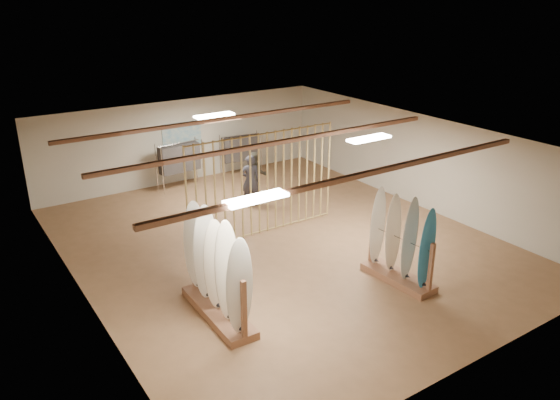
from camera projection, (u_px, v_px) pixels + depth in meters
floor at (280, 243)px, 14.31m from camera, size 12.00×12.00×0.00m
ceiling at (280, 139)px, 13.30m from camera, size 12.00×12.00×0.00m
wall_back at (182, 141)px, 18.46m from camera, size 12.00×0.00×12.00m
wall_front at (478, 297)px, 9.15m from camera, size 12.00×0.00×12.00m
wall_left at (78, 240)px, 11.22m from camera, size 0.00×12.00×12.00m
wall_right at (418, 160)px, 16.38m from camera, size 0.00×12.00×12.00m
ceiling_slats at (280, 142)px, 13.32m from camera, size 9.50×6.12×0.10m
light_panels at (280, 141)px, 13.32m from camera, size 1.20×0.35×0.06m
bamboo_partition at (263, 184)px, 14.42m from camera, size 4.45×0.05×2.78m
poster at (182, 135)px, 18.37m from camera, size 1.40×0.03×0.90m
rack_left at (217, 283)px, 10.86m from camera, size 0.67×2.36×2.23m
rack_right at (400, 253)px, 12.19m from camera, size 0.69×1.85×2.11m
clothing_rack_a at (179, 158)px, 17.85m from camera, size 1.48×0.50×1.59m
clothing_rack_b at (241, 148)px, 19.14m from camera, size 1.39×0.54×1.51m
shopper_a at (250, 177)px, 16.44m from camera, size 0.78×0.66×1.82m
shopper_b at (256, 173)px, 17.00m from camera, size 1.03×0.95×1.72m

